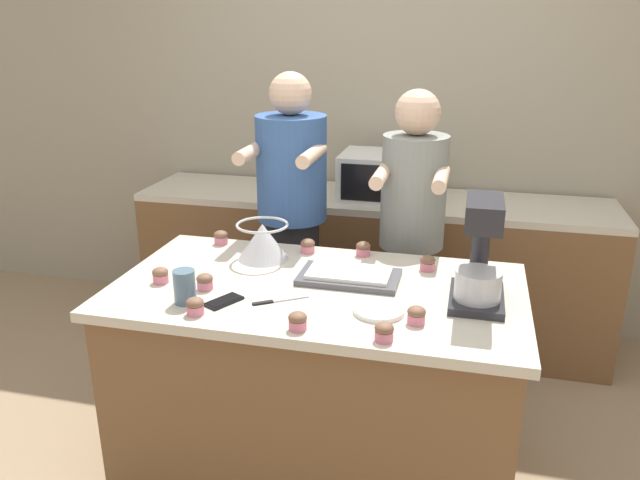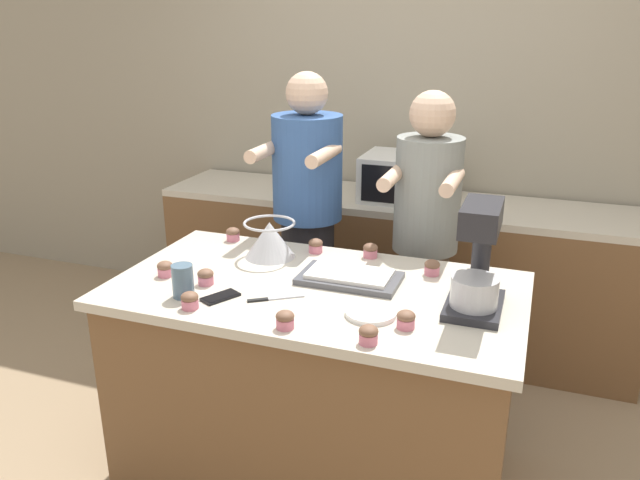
# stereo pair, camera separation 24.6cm
# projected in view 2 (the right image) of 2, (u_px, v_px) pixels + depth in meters

# --- Properties ---
(ground_plane) EXTENTS (16.00, 16.00, 0.00)m
(ground_plane) POSITION_uv_depth(u_px,v_px,m) (317.00, 468.00, 2.78)
(ground_plane) COLOR #937A5B
(back_wall) EXTENTS (10.00, 0.06, 2.70)m
(back_wall) POSITION_uv_depth(u_px,v_px,m) (411.00, 113.00, 3.82)
(back_wall) COLOR gray
(back_wall) RESTS_ON ground_plane
(island_counter) EXTENTS (1.63, 0.90, 0.89)m
(island_counter) POSITION_uv_depth(u_px,v_px,m) (316.00, 382.00, 2.63)
(island_counter) COLOR brown
(island_counter) RESTS_ON ground_plane
(back_counter) EXTENTS (2.80, 0.60, 0.90)m
(back_counter) POSITION_uv_depth(u_px,v_px,m) (392.00, 269.00, 3.81)
(back_counter) COLOR brown
(back_counter) RESTS_ON ground_plane
(person_left) EXTENTS (0.37, 0.52, 1.66)m
(person_left) POSITION_uv_depth(u_px,v_px,m) (308.00, 228.00, 3.24)
(person_left) COLOR #232328
(person_left) RESTS_ON ground_plane
(person_right) EXTENTS (0.33, 0.50, 1.59)m
(person_right) POSITION_uv_depth(u_px,v_px,m) (425.00, 246.00, 3.05)
(person_right) COLOR brown
(person_right) RESTS_ON ground_plane
(stand_mixer) EXTENTS (0.20, 0.30, 0.41)m
(stand_mixer) POSITION_uv_depth(u_px,v_px,m) (478.00, 264.00, 2.23)
(stand_mixer) COLOR #232328
(stand_mixer) RESTS_ON island_counter
(mixing_bowl) EXTENTS (0.23, 0.23, 0.16)m
(mixing_bowl) POSITION_uv_depth(u_px,v_px,m) (270.00, 238.00, 2.77)
(mixing_bowl) COLOR #BCBCC1
(mixing_bowl) RESTS_ON island_counter
(baking_tray) EXTENTS (0.41, 0.23, 0.04)m
(baking_tray) POSITION_uv_depth(u_px,v_px,m) (350.00, 277.00, 2.53)
(baking_tray) COLOR #4C4C51
(baking_tray) RESTS_ON island_counter
(microwave_oven) EXTENTS (0.49, 0.40, 0.26)m
(microwave_oven) POSITION_uv_depth(u_px,v_px,m) (406.00, 178.00, 3.60)
(microwave_oven) COLOR silver
(microwave_oven) RESTS_ON back_counter
(cell_phone) EXTENTS (0.13, 0.16, 0.01)m
(cell_phone) POSITION_uv_depth(u_px,v_px,m) (220.00, 297.00, 2.38)
(cell_phone) COLOR black
(cell_phone) RESTS_ON island_counter
(drinking_glass) EXTENTS (0.08, 0.08, 0.13)m
(drinking_glass) POSITION_uv_depth(u_px,v_px,m) (183.00, 281.00, 2.37)
(drinking_glass) COLOR slate
(drinking_glass) RESTS_ON island_counter
(small_plate) EXTENTS (0.19, 0.19, 0.02)m
(small_plate) POSITION_uv_depth(u_px,v_px,m) (371.00, 313.00, 2.24)
(small_plate) COLOR white
(small_plate) RESTS_ON island_counter
(knife) EXTENTS (0.19, 0.14, 0.01)m
(knife) POSITION_uv_depth(u_px,v_px,m) (272.00, 299.00, 2.37)
(knife) COLOR #BCBCC1
(knife) RESTS_ON island_counter
(cupcake_0) EXTENTS (0.07, 0.07, 0.07)m
(cupcake_0) POSITION_uv_depth(u_px,v_px,m) (165.00, 269.00, 2.57)
(cupcake_0) COLOR #D17084
(cupcake_0) RESTS_ON island_counter
(cupcake_1) EXTENTS (0.07, 0.07, 0.07)m
(cupcake_1) POSITION_uv_depth(u_px,v_px,m) (432.00, 267.00, 2.59)
(cupcake_1) COLOR #D17084
(cupcake_1) RESTS_ON island_counter
(cupcake_2) EXTENTS (0.07, 0.07, 0.07)m
(cupcake_2) POSITION_uv_depth(u_px,v_px,m) (190.00, 300.00, 2.28)
(cupcake_2) COLOR #D17084
(cupcake_2) RESTS_ON island_counter
(cupcake_3) EXTENTS (0.07, 0.07, 0.07)m
(cupcake_3) POSITION_uv_depth(u_px,v_px,m) (406.00, 319.00, 2.14)
(cupcake_3) COLOR #D17084
(cupcake_3) RESTS_ON island_counter
(cupcake_4) EXTENTS (0.07, 0.07, 0.07)m
(cupcake_4) POSITION_uv_depth(u_px,v_px,m) (285.00, 319.00, 2.14)
(cupcake_4) COLOR #D17084
(cupcake_4) RESTS_ON island_counter
(cupcake_5) EXTENTS (0.07, 0.07, 0.07)m
(cupcake_5) POSITION_uv_depth(u_px,v_px,m) (368.00, 334.00, 2.03)
(cupcake_5) COLOR #D17084
(cupcake_5) RESTS_ON island_counter
(cupcake_6) EXTENTS (0.07, 0.07, 0.07)m
(cupcake_6) POSITION_uv_depth(u_px,v_px,m) (233.00, 234.00, 2.99)
(cupcake_6) COLOR #D17084
(cupcake_6) RESTS_ON island_counter
(cupcake_7) EXTENTS (0.07, 0.07, 0.07)m
(cupcake_7) POSITION_uv_depth(u_px,v_px,m) (206.00, 277.00, 2.49)
(cupcake_7) COLOR #D17084
(cupcake_7) RESTS_ON island_counter
(cupcake_8) EXTENTS (0.07, 0.07, 0.07)m
(cupcake_8) POSITION_uv_depth(u_px,v_px,m) (370.00, 250.00, 2.78)
(cupcake_8) COLOR #D17084
(cupcake_8) RESTS_ON island_counter
(cupcake_9) EXTENTS (0.07, 0.07, 0.07)m
(cupcake_9) POSITION_uv_depth(u_px,v_px,m) (316.00, 245.00, 2.84)
(cupcake_9) COLOR #D17084
(cupcake_9) RESTS_ON island_counter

